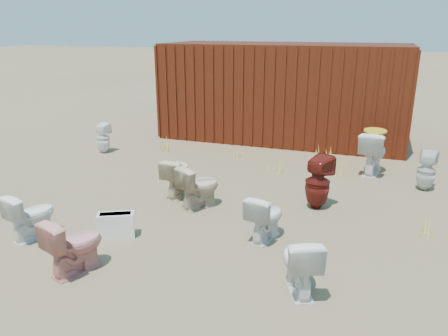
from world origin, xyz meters
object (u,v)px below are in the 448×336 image
(toilet_front_c, at_px, (265,217))
(toilet_front_a, at_px, (31,215))
(toilet_back_e, at_px, (426,171))
(toilet_front_e, at_px, (299,263))
(toilet_back_a, at_px, (103,138))
(toilet_back_beige_right, at_px, (199,187))
(toilet_back_beige_left, at_px, (179,177))
(shipping_container, at_px, (284,92))
(toilet_front_pink, at_px, (74,244))
(loose_tank, at_px, (116,225))
(toilet_back_yellowlid, at_px, (373,153))
(toilet_front_maroon, at_px, (318,182))

(toilet_front_c, bearing_deg, toilet_front_a, 33.06)
(toilet_back_e, bearing_deg, toilet_front_e, 78.40)
(toilet_back_a, distance_m, toilet_back_e, 6.85)
(toilet_front_e, height_order, toilet_back_beige_right, toilet_back_beige_right)
(toilet_front_c, height_order, toilet_back_e, toilet_back_e)
(toilet_back_a, bearing_deg, toilet_back_beige_left, 148.50)
(shipping_container, distance_m, toilet_front_pink, 7.48)
(toilet_back_beige_right, height_order, loose_tank, toilet_back_beige_right)
(toilet_front_c, height_order, toilet_back_beige_right, toilet_back_beige_right)
(toilet_back_yellowlid, relative_size, toilet_back_e, 1.19)
(toilet_front_a, xyz_separation_m, loose_tank, (1.08, 0.41, -0.16))
(toilet_front_e, relative_size, toilet_back_a, 0.99)
(toilet_front_pink, relative_size, toilet_front_maroon, 0.81)
(toilet_front_e, bearing_deg, toilet_back_yellowlid, -122.20)
(toilet_front_c, relative_size, toilet_back_beige_right, 0.93)
(toilet_back_beige_left, distance_m, toilet_back_e, 4.39)
(toilet_front_e, bearing_deg, toilet_front_c, -82.89)
(toilet_front_c, relative_size, loose_tank, 1.32)
(shipping_container, height_order, toilet_back_beige_right, shipping_container)
(shipping_container, height_order, toilet_back_beige_left, shipping_container)
(toilet_front_c, bearing_deg, toilet_back_beige_right, -15.29)
(toilet_front_a, relative_size, toilet_back_a, 0.96)
(toilet_back_e, bearing_deg, toilet_back_beige_left, 33.75)
(toilet_front_pink, height_order, toilet_front_e, toilet_front_pink)
(toilet_front_a, height_order, toilet_front_e, toilet_front_e)
(toilet_back_beige_left, bearing_deg, toilet_back_beige_right, 153.57)
(toilet_front_e, bearing_deg, toilet_front_pink, -13.51)
(loose_tank, bearing_deg, toilet_back_yellowlid, 24.63)
(shipping_container, height_order, toilet_front_c, shipping_container)
(toilet_front_pink, bearing_deg, loose_tank, -67.84)
(toilet_front_e, xyz_separation_m, toilet_back_a, (-5.29, 4.04, 0.00))
(toilet_front_c, bearing_deg, loose_tank, 32.04)
(shipping_container, height_order, toilet_front_maroon, shipping_container)
(loose_tank, bearing_deg, toilet_front_pink, -113.79)
(toilet_front_maroon, distance_m, toilet_back_beige_left, 2.33)
(toilet_front_c, bearing_deg, toilet_front_pink, 53.61)
(shipping_container, bearing_deg, toilet_front_a, -106.45)
(toilet_back_beige_right, xyz_separation_m, toilet_back_yellowlid, (2.58, 2.75, 0.07))
(toilet_front_maroon, bearing_deg, toilet_front_a, 61.94)
(toilet_front_pink, distance_m, toilet_back_beige_right, 2.39)
(toilet_back_beige_left, bearing_deg, shipping_container, -92.89)
(toilet_front_pink, bearing_deg, toilet_front_maroon, -110.83)
(toilet_back_a, bearing_deg, toilet_front_pink, 123.28)
(toilet_front_pink, xyz_separation_m, toilet_front_c, (1.92, 1.57, -0.03))
(toilet_front_c, bearing_deg, toilet_back_beige_left, -16.25)
(loose_tank, bearing_deg, toilet_back_a, 99.62)
(toilet_back_beige_right, height_order, toilet_back_yellowlid, toilet_back_yellowlid)
(toilet_back_a, relative_size, toilet_back_beige_left, 1.01)
(toilet_front_maroon, xyz_separation_m, toilet_back_yellowlid, (0.78, 2.14, -0.01))
(toilet_back_a, relative_size, toilet_back_beige_right, 0.99)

